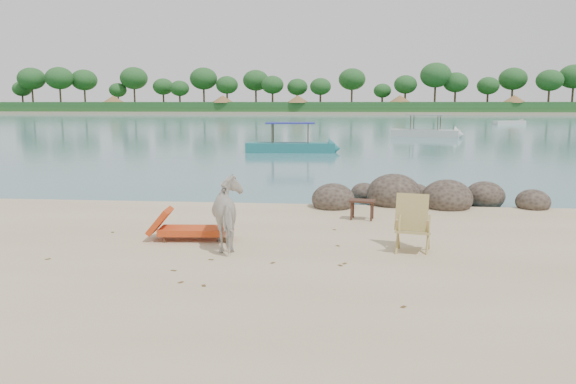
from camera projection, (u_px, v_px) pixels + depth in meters
The scene contains 12 objects.
water at pixel (336, 119), 98.39m from camera, with size 400.00×400.00×0.00m, color #3D747B.
far_shore at pixel (339, 112), 177.02m from camera, with size 420.00×90.00×1.40m, color tan.
far_scenery at pixel (339, 102), 143.80m from camera, with size 420.00×18.00×9.50m.
boulders at pixel (418, 198), 15.70m from camera, with size 6.44×2.94×1.14m.
cow at pixel (231, 214), 11.00m from camera, with size 0.73×1.61×1.36m, color silver.
side_table at pixel (362, 211), 13.65m from camera, with size 0.60×0.38×0.48m, color black, non-canonical shape.
lounge_chair at pixel (196, 228), 11.63m from camera, with size 1.89×0.66×0.57m, color #C54217, non-canonical shape.
deck_chair at pixel (413, 226), 10.66m from camera, with size 0.68×0.75×1.07m, color tan, non-canonical shape.
boat_near at pixel (290, 127), 32.97m from camera, with size 5.85×1.32×2.85m, color #1D696C, non-canonical shape.
boat_mid at pixel (426, 118), 47.86m from camera, with size 6.39×1.44×3.11m, color beige, non-canonical shape.
boat_far at pixel (510, 122), 75.85m from camera, with size 5.15×1.16×0.60m, color silver, non-canonical shape.
dead_leaves at pixel (243, 266), 9.87m from camera, with size 8.50×6.25×0.00m.
Camera 1 is at (1.30, -9.53, 2.84)m, focal length 35.00 mm.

